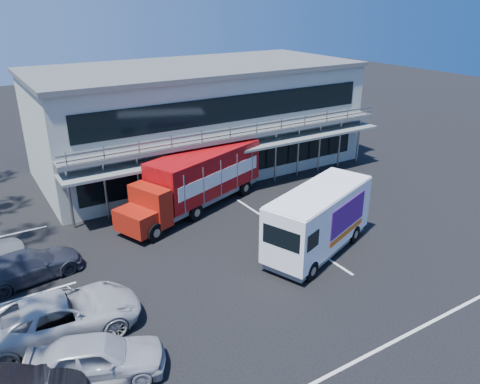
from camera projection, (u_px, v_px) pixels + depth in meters
ground at (291, 267)px, 21.62m from camera, size 120.00×120.00×0.00m
building at (198, 117)px, 33.39m from camera, size 22.40×12.00×7.30m
red_truck at (198, 179)px, 27.12m from camera, size 10.07×5.67×3.34m
white_van at (319, 220)px, 22.34m from camera, size 7.01×4.46×3.24m
parked_car_a at (96, 358)px, 15.13m from camera, size 4.79×3.27×1.51m
parked_car_c at (62, 315)px, 17.09m from camera, size 5.85×2.94×1.59m
parked_car_d at (29, 266)px, 20.48m from camera, size 4.83×2.53×1.34m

